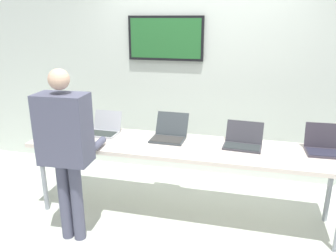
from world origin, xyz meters
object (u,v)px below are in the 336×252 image
object	(u,v)px
laptop_station_0	(105,129)
laptop_station_1	(169,133)
laptop_station_2	(243,141)
workbench	(183,150)
laptop_station_3	(323,146)
equipment_box	(66,118)
person	(66,141)

from	to	relation	value
laptop_station_0	laptop_station_1	distance (m)	0.73
laptop_station_2	laptop_station_1	bearing A→B (deg)	177.24
workbench	laptop_station_3	xyz separation A→B (m)	(1.32, 0.14, 0.11)
equipment_box	laptop_station_1	distance (m)	1.16
workbench	laptop_station_2	world-z (taller)	laptop_station_2
laptop_station_2	laptop_station_3	size ratio (longest dim) A/B	1.19
equipment_box	laptop_station_1	bearing A→B (deg)	3.69
laptop_station_3	equipment_box	bearing A→B (deg)	-178.60
laptop_station_3	person	world-z (taller)	person
workbench	laptop_station_1	xyz separation A→B (m)	(-0.18, 0.15, 0.11)
workbench	laptop_station_0	distance (m)	0.93
equipment_box	laptop_station_1	size ratio (longest dim) A/B	0.95
laptop_station_2	laptop_station_3	bearing A→B (deg)	2.07
workbench	equipment_box	distance (m)	1.35
workbench	laptop_station_1	distance (m)	0.26
workbench	person	world-z (taller)	person
laptop_station_1	laptop_station_2	bearing A→B (deg)	-2.76
laptop_station_2	person	bearing A→B (deg)	-153.91
workbench	laptop_station_3	size ratio (longest dim) A/B	9.68
laptop_station_2	laptop_station_3	xyz separation A→B (m)	(0.74, 0.03, 0.01)
laptop_station_1	laptop_station_3	bearing A→B (deg)	-0.38
laptop_station_0	laptop_station_1	bearing A→B (deg)	0.66
laptop_station_0	laptop_station_3	bearing A→B (deg)	-0.04
laptop_station_0	person	xyz separation A→B (m)	(-0.02, -0.77, 0.13)
workbench	laptop_station_0	size ratio (longest dim) A/B	9.52
equipment_box	laptop_station_2	bearing A→B (deg)	1.14
workbench	laptop_station_1	world-z (taller)	laptop_station_1
person	laptop_station_3	bearing A→B (deg)	18.82
laptop_station_1	person	size ratio (longest dim) A/B	0.24
laptop_station_0	laptop_station_2	world-z (taller)	laptop_station_0
laptop_station_3	laptop_station_0	bearing A→B (deg)	179.96
laptop_station_2	person	xyz separation A→B (m)	(-1.51, -0.74, 0.13)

